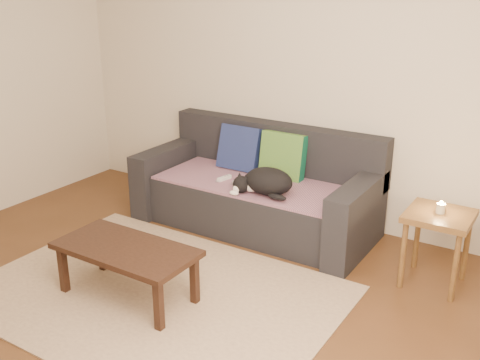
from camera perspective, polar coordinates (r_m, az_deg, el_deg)
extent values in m
plane|color=brown|center=(3.98, -10.13, -12.38)|extent=(4.50, 4.50, 0.00)
cube|color=beige|center=(5.08, 4.43, 10.72)|extent=(4.50, 0.04, 2.60)
cube|color=#232328|center=(4.95, 1.37, -2.60)|extent=(1.70, 0.78, 0.42)
cube|color=#232328|center=(5.14, 3.71, 3.34)|extent=(2.10, 0.18, 0.45)
cube|color=#232328|center=(5.44, -7.24, 0.34)|extent=(0.20, 0.90, 0.60)
cube|color=#232328|center=(4.54, 11.72, -3.94)|extent=(0.20, 0.90, 0.60)
cube|color=#4A2D55|center=(4.86, 1.27, -0.28)|extent=(1.66, 0.74, 0.02)
cube|color=#11204B|center=(5.15, -0.01, 3.25)|extent=(0.40, 0.21, 0.41)
cube|color=#0E5C41|center=(4.94, 4.37, 2.46)|extent=(0.41, 0.17, 0.42)
ellipsoid|color=black|center=(4.55, 2.91, -0.11)|extent=(0.44, 0.35, 0.22)
sphere|color=black|center=(4.58, 0.13, -0.44)|extent=(0.16, 0.16, 0.14)
sphere|color=white|center=(4.55, -0.37, -0.89)|extent=(0.07, 0.07, 0.06)
ellipsoid|color=black|center=(4.41, 3.79, -1.74)|extent=(0.17, 0.07, 0.05)
cube|color=white|center=(4.83, 0.05, -0.09)|extent=(0.08, 0.15, 0.03)
cube|color=white|center=(4.89, -1.60, 0.19)|extent=(0.06, 0.15, 0.03)
cube|color=brown|center=(4.17, 19.62, -3.46)|extent=(0.44, 0.44, 0.04)
cylinder|color=brown|center=(4.16, 16.22, -7.33)|extent=(0.04, 0.04, 0.51)
cylinder|color=brown|center=(4.10, 21.00, -8.36)|extent=(0.04, 0.04, 0.51)
cylinder|color=brown|center=(4.47, 17.55, -5.51)|extent=(0.04, 0.04, 0.51)
cylinder|color=brown|center=(4.41, 21.99, -6.42)|extent=(0.04, 0.04, 0.51)
cylinder|color=beige|center=(4.15, 19.71, -2.73)|extent=(0.06, 0.06, 0.07)
sphere|color=#FFBF59|center=(4.13, 19.78, -2.15)|extent=(0.02, 0.02, 0.02)
cube|color=tan|center=(4.07, -8.70, -11.40)|extent=(2.50, 1.80, 0.01)
cube|color=#311B13|center=(3.89, -11.52, -6.92)|extent=(0.98, 0.49, 0.04)
cube|color=#311B13|center=(4.16, -17.50, -8.69)|extent=(0.05, 0.05, 0.35)
cube|color=#311B13|center=(3.61, -8.26, -12.56)|extent=(0.05, 0.05, 0.35)
cube|color=#311B13|center=(4.38, -13.82, -6.85)|extent=(0.05, 0.05, 0.35)
cube|color=#311B13|center=(3.86, -4.63, -10.13)|extent=(0.05, 0.05, 0.35)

